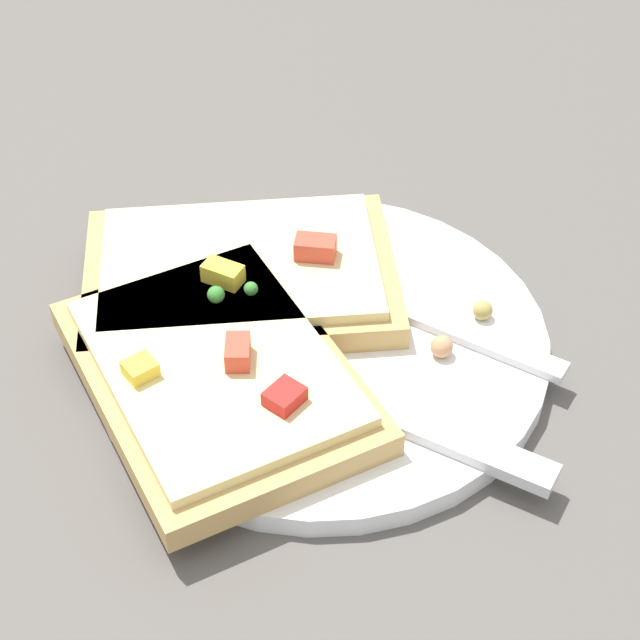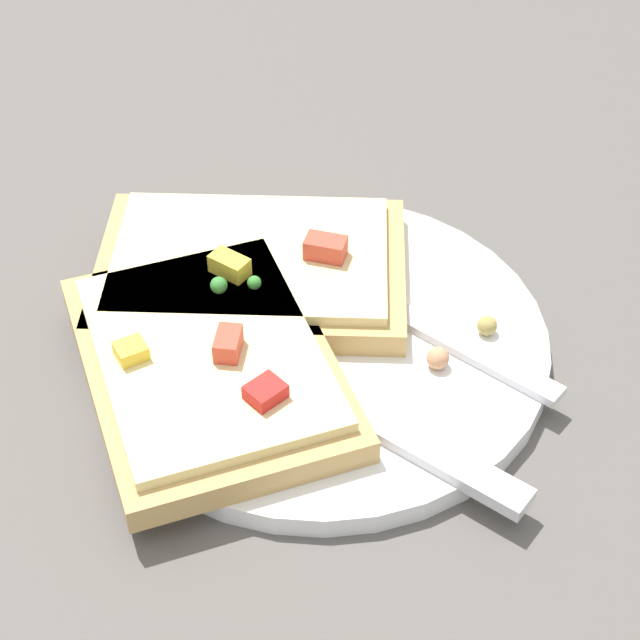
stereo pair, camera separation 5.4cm
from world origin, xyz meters
TOP-DOWN VIEW (x-y plane):
  - ground_plane at (0.00, 0.00)m, footprint 4.00×4.00m
  - plate at (0.00, 0.00)m, footprint 0.24×0.24m
  - fork at (-0.03, 0.01)m, footprint 0.08×0.21m
  - knife at (0.05, 0.04)m, footprint 0.08×0.21m
  - pizza_slice_main at (-0.03, -0.05)m, footprint 0.16×0.19m
  - pizza_slice_corner at (0.05, -0.04)m, footprint 0.20×0.19m
  - crumb_scatter at (-0.01, 0.06)m, footprint 0.07×0.16m

SIDE VIEW (x-z plane):
  - ground_plane at x=0.00m, z-range 0.00..0.00m
  - plate at x=0.00m, z-range 0.00..0.01m
  - knife at x=0.05m, z-range 0.01..0.02m
  - fork at x=-0.03m, z-range 0.01..0.02m
  - crumb_scatter at x=-0.01m, z-range 0.01..0.02m
  - pizza_slice_main at x=-0.03m, z-range 0.01..0.04m
  - pizza_slice_corner at x=0.05m, z-range 0.01..0.04m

